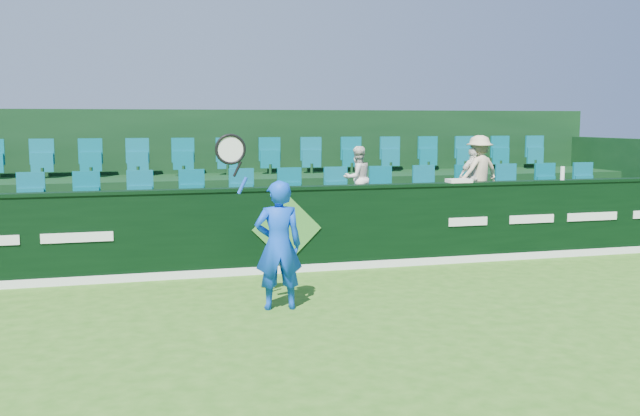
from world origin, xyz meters
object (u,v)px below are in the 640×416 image
object	(u,v)px
spectator_left	(357,178)
spectator_right	(479,171)
spectator_middle	(473,177)
tennis_player	(278,244)
towel	(459,181)
drinks_bottle	(562,173)

from	to	relation	value
spectator_left	spectator_right	size ratio (longest dim) A/B	0.87
spectator_right	spectator_middle	bearing A→B (deg)	-16.27
tennis_player	spectator_right	world-z (taller)	tennis_player
spectator_middle	towel	xyz separation A→B (m)	(-0.84, -1.12, 0.04)
spectator_left	spectator_right	xyz separation A→B (m)	(2.37, 0.00, 0.09)
drinks_bottle	spectator_left	bearing A→B (deg)	161.69
tennis_player	towel	bearing A→B (deg)	31.41
tennis_player	drinks_bottle	distance (m)	5.96
spectator_right	towel	world-z (taller)	spectator_right
spectator_middle	towel	world-z (taller)	spectator_middle
spectator_middle	towel	distance (m)	1.40
towel	spectator_middle	bearing A→B (deg)	53.03
spectator_middle	towel	size ratio (longest dim) A/B	2.77
towel	drinks_bottle	size ratio (longest dim) A/B	1.67
spectator_right	drinks_bottle	distance (m)	1.51
tennis_player	spectator_left	world-z (taller)	tennis_player
drinks_bottle	towel	bearing A→B (deg)	180.00
spectator_left	spectator_middle	bearing A→B (deg)	164.37
spectator_middle	drinks_bottle	distance (m)	1.59
spectator_middle	spectator_right	distance (m)	0.16
spectator_left	spectator_middle	distance (m)	2.26
towel	drinks_bottle	world-z (taller)	drinks_bottle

